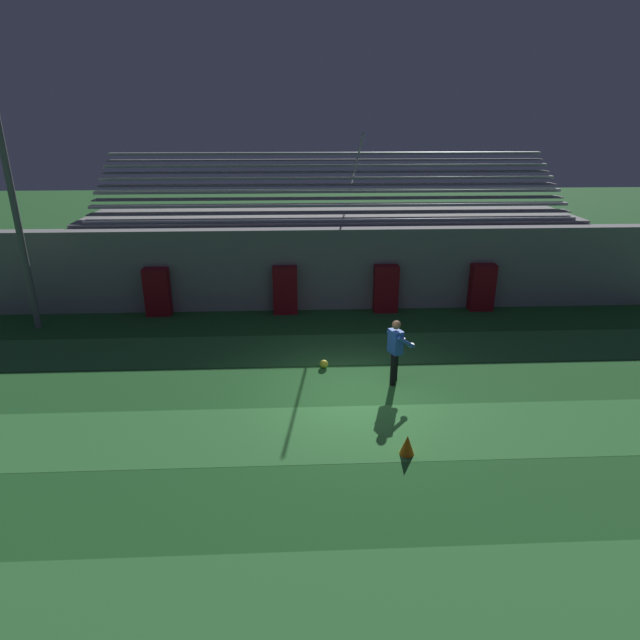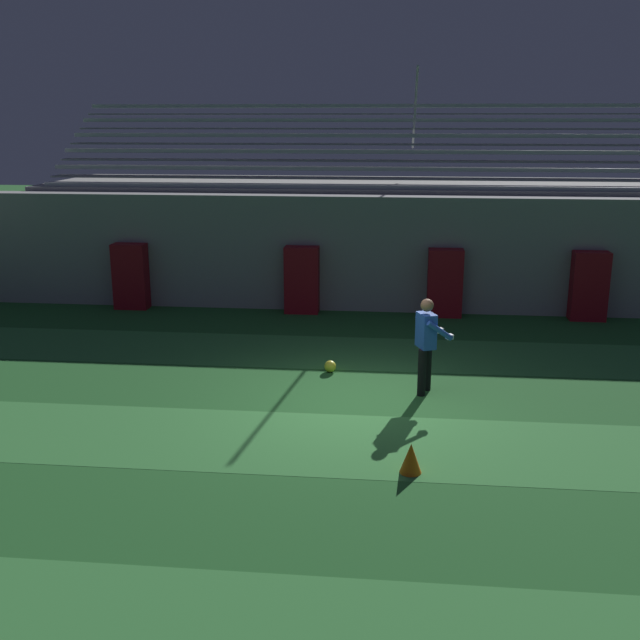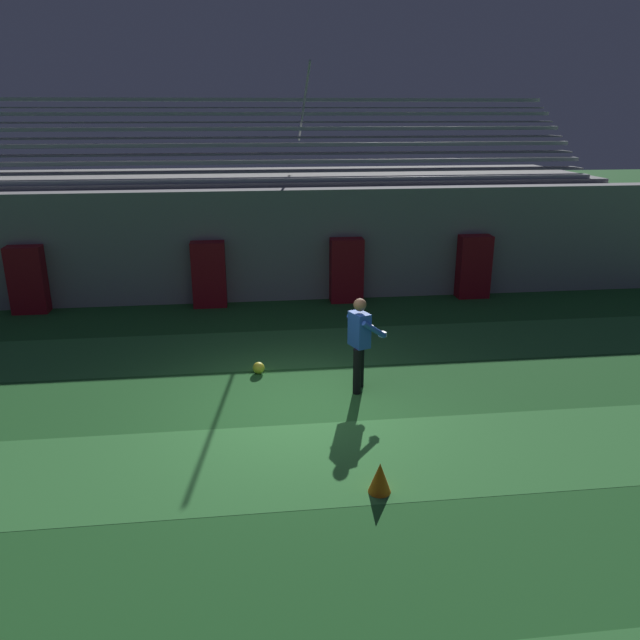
% 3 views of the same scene
% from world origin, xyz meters
% --- Properties ---
extents(ground_plane, '(80.00, 80.00, 0.00)m').
position_xyz_m(ground_plane, '(0.00, 0.00, 0.00)').
color(ground_plane, '#236028').
extents(turf_stripe_mid, '(28.00, 2.20, 0.01)m').
position_xyz_m(turf_stripe_mid, '(0.00, -1.60, 0.00)').
color(turf_stripe_mid, '#38843D').
rests_on(turf_stripe_mid, ground).
extents(turf_stripe_far, '(28.00, 2.20, 0.01)m').
position_xyz_m(turf_stripe_far, '(0.00, 2.80, 0.00)').
color(turf_stripe_far, '#38843D').
rests_on(turf_stripe_far, ground).
extents(back_wall, '(24.00, 0.60, 2.80)m').
position_xyz_m(back_wall, '(0.00, 6.50, 1.40)').
color(back_wall, gray).
rests_on(back_wall, ground).
extents(padding_pillar_gate_left, '(0.82, 0.44, 1.63)m').
position_xyz_m(padding_pillar_gate_left, '(-1.72, 5.95, 0.81)').
color(padding_pillar_gate_left, maroon).
rests_on(padding_pillar_gate_left, ground).
extents(padding_pillar_gate_right, '(0.82, 0.44, 1.63)m').
position_xyz_m(padding_pillar_gate_right, '(1.72, 5.95, 0.81)').
color(padding_pillar_gate_right, maroon).
rests_on(padding_pillar_gate_right, ground).
extents(padding_pillar_far_left, '(0.82, 0.44, 1.63)m').
position_xyz_m(padding_pillar_far_left, '(-6.00, 5.95, 0.81)').
color(padding_pillar_far_left, maroon).
rests_on(padding_pillar_far_left, ground).
extents(padding_pillar_far_right, '(0.82, 0.44, 1.63)m').
position_xyz_m(padding_pillar_far_right, '(5.05, 5.95, 0.81)').
color(padding_pillar_far_right, maroon).
rests_on(padding_pillar_far_right, ground).
extents(bleacher_stand, '(18.00, 4.75, 5.83)m').
position_xyz_m(bleacher_stand, '(0.00, 9.19, 1.51)').
color(bleacher_stand, gray).
rests_on(bleacher_stand, ground).
extents(goalkeeper, '(0.66, 0.71, 1.67)m').
position_xyz_m(goalkeeper, '(1.10, 0.66, 0.95)').
color(goalkeeper, black).
rests_on(goalkeeper, ground).
extents(soccer_ball, '(0.22, 0.22, 0.22)m').
position_xyz_m(soccer_ball, '(-0.63, 1.58, 0.11)').
color(soccer_ball, yellow).
rests_on(soccer_ball, ground).
extents(traffic_cone, '(0.30, 0.30, 0.42)m').
position_xyz_m(traffic_cone, '(0.80, -2.43, 0.21)').
color(traffic_cone, orange).
rests_on(traffic_cone, ground).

